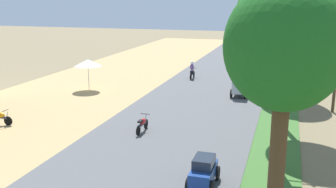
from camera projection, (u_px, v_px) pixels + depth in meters
name	position (u px, v px, depth m)	size (l,w,h in m)	color
parked_motorbike_third	(0.00, 117.00, 23.77)	(1.80, 0.54, 0.94)	black
vendor_umbrella	(88.00, 63.00, 32.47)	(2.20, 2.20, 2.52)	#99999E
median_tree_nearest	(285.00, 50.00, 9.80)	(3.07, 3.07, 7.93)	#4C351E
median_tree_second	(289.00, 32.00, 15.76)	(4.55, 4.55, 9.00)	#4C351E
median_tree_fourth	(284.00, 22.00, 29.80)	(4.57, 4.57, 8.65)	#4C351E
median_tree_fifth	(289.00, 7.00, 40.45)	(3.41, 3.41, 8.49)	#4C351E
median_tree_sixth	(287.00, 10.00, 46.61)	(3.38, 3.38, 7.89)	#4C351E
streetlamp_near	(284.00, 59.00, 20.16)	(3.16, 0.20, 7.58)	gray
streetlamp_mid	(289.00, 23.00, 51.82)	(3.16, 0.20, 7.33)	gray
car_hatchback_blue	(204.00, 170.00, 15.91)	(1.04, 2.00, 1.23)	navy
car_van_silver	(240.00, 84.00, 30.60)	(1.19, 2.41, 1.67)	#B7BCC1
car_sedan_red	(250.00, 68.00, 39.02)	(1.10, 2.26, 1.19)	red
motorbike_ahead_third	(142.00, 123.00, 22.43)	(0.54, 1.80, 0.94)	black
motorbike_ahead_fourth	(192.00, 70.00, 37.23)	(0.54, 1.80, 1.66)	black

